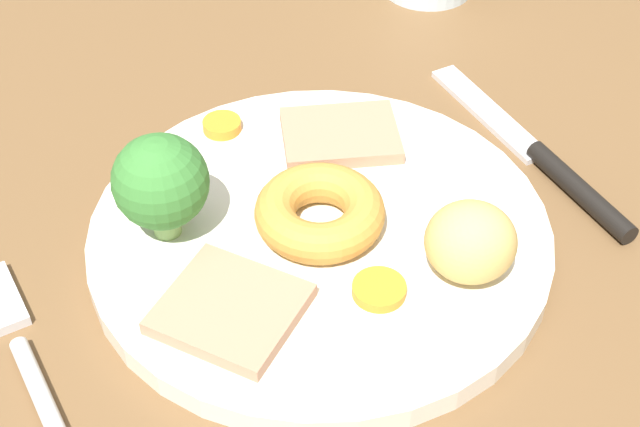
# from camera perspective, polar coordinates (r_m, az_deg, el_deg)

# --- Properties ---
(dining_table) EXTENTS (1.20, 0.84, 0.04)m
(dining_table) POSITION_cam_1_polar(r_m,az_deg,el_deg) (0.53, -4.26, -3.48)
(dining_table) COLOR brown
(dining_table) RESTS_ON ground
(dinner_plate) EXTENTS (0.25, 0.25, 0.01)m
(dinner_plate) POSITION_cam_1_polar(r_m,az_deg,el_deg) (0.51, 0.00, -1.38)
(dinner_plate) COLOR silver
(dinner_plate) RESTS_ON dining_table
(meat_slice_main) EXTENTS (0.08, 0.08, 0.01)m
(meat_slice_main) POSITION_cam_1_polar(r_m,az_deg,el_deg) (0.56, 1.24, 4.76)
(meat_slice_main) COLOR tan
(meat_slice_main) RESTS_ON dinner_plate
(meat_slice_under) EXTENTS (0.09, 0.09, 0.01)m
(meat_slice_under) POSITION_cam_1_polar(r_m,az_deg,el_deg) (0.47, -5.44, -5.76)
(meat_slice_under) COLOR tan
(meat_slice_under) RESTS_ON dinner_plate
(yorkshire_pudding) EXTENTS (0.07, 0.07, 0.02)m
(yorkshire_pudding) POSITION_cam_1_polar(r_m,az_deg,el_deg) (0.50, -0.02, 0.08)
(yorkshire_pudding) COLOR #C68938
(yorkshire_pudding) RESTS_ON dinner_plate
(roast_potato_left) EXTENTS (0.06, 0.06, 0.04)m
(roast_potato_left) POSITION_cam_1_polar(r_m,az_deg,el_deg) (0.48, 9.09, -1.71)
(roast_potato_left) COLOR #D8B260
(roast_potato_left) RESTS_ON dinner_plate
(carrot_coin_front) EXTENTS (0.03, 0.03, 0.01)m
(carrot_coin_front) POSITION_cam_1_polar(r_m,az_deg,el_deg) (0.47, 3.60, -4.61)
(carrot_coin_front) COLOR orange
(carrot_coin_front) RESTS_ON dinner_plate
(carrot_coin_back) EXTENTS (0.02, 0.02, 0.01)m
(carrot_coin_back) POSITION_cam_1_polar(r_m,az_deg,el_deg) (0.57, -5.95, 5.32)
(carrot_coin_back) COLOR orange
(carrot_coin_back) RESTS_ON dinner_plate
(broccoli_floret) EXTENTS (0.05, 0.05, 0.06)m
(broccoli_floret) POSITION_cam_1_polar(r_m,az_deg,el_deg) (0.49, -9.62, 1.85)
(broccoli_floret) COLOR #8CB766
(broccoli_floret) RESTS_ON dinner_plate
(fork) EXTENTS (0.02, 0.15, 0.01)m
(fork) POSITION_cam_1_polar(r_m,az_deg,el_deg) (0.48, -17.30, -8.64)
(fork) COLOR silver
(fork) RESTS_ON dining_table
(knife) EXTENTS (0.02, 0.19, 0.01)m
(knife) POSITION_cam_1_polar(r_m,az_deg,el_deg) (0.58, 13.37, 3.18)
(knife) COLOR black
(knife) RESTS_ON dining_table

